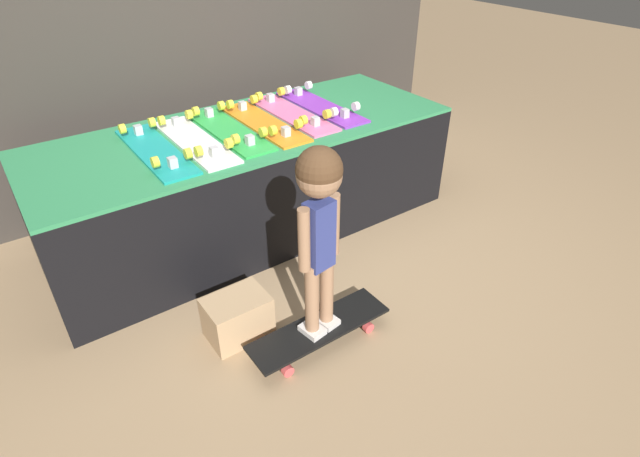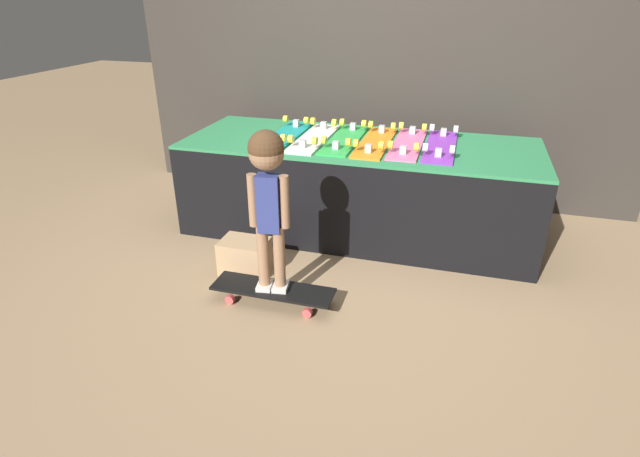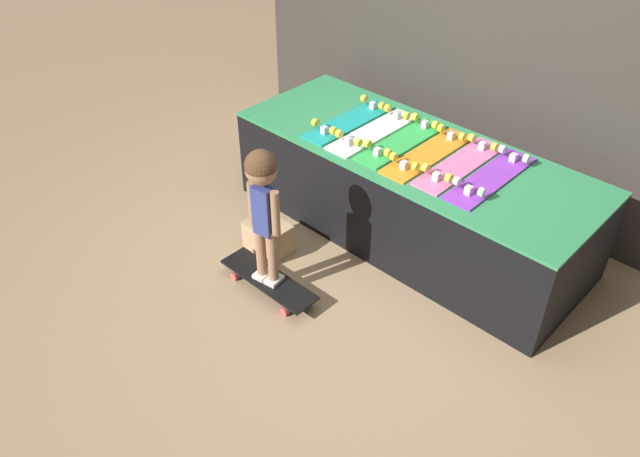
# 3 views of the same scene
# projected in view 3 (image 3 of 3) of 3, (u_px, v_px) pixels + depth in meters

# --- Properties ---
(ground_plane) EXTENTS (16.00, 16.00, 0.00)m
(ground_plane) POSITION_uv_depth(u_px,v_px,m) (354.00, 268.00, 4.06)
(ground_plane) COLOR #9E7F5B
(back_wall) EXTENTS (4.06, 0.10, 2.44)m
(back_wall) POSITION_uv_depth(u_px,v_px,m) (491.00, 32.00, 4.07)
(back_wall) COLOR #332D28
(back_wall) RESTS_ON ground_plane
(display_rack) EXTENTS (2.42, 0.92, 0.66)m
(display_rack) POSITION_uv_depth(u_px,v_px,m) (410.00, 191.00, 4.18)
(display_rack) COLOR black
(display_rack) RESTS_ON ground_plane
(skateboard_teal_on_rack) EXTENTS (0.19, 0.76, 0.09)m
(skateboard_teal_on_rack) POSITION_uv_depth(u_px,v_px,m) (349.00, 120.00, 4.26)
(skateboard_teal_on_rack) COLOR teal
(skateboard_teal_on_rack) RESTS_ON display_rack
(skateboard_white_on_rack) EXTENTS (0.19, 0.76, 0.09)m
(skateboard_white_on_rack) POSITION_uv_depth(u_px,v_px,m) (373.00, 131.00, 4.14)
(skateboard_white_on_rack) COLOR white
(skateboard_white_on_rack) RESTS_ON display_rack
(skateboard_green_on_rack) EXTENTS (0.19, 0.76, 0.09)m
(skateboard_green_on_rack) POSITION_uv_depth(u_px,v_px,m) (402.00, 141.00, 4.03)
(skateboard_green_on_rack) COLOR green
(skateboard_green_on_rack) RESTS_ON display_rack
(skateboard_orange_on_rack) EXTENTS (0.19, 0.76, 0.09)m
(skateboard_orange_on_rack) POSITION_uv_depth(u_px,v_px,m) (428.00, 153.00, 3.91)
(skateboard_orange_on_rack) COLOR orange
(skateboard_orange_on_rack) RESTS_ON display_rack
(skateboard_pink_on_rack) EXTENTS (0.19, 0.76, 0.09)m
(skateboard_pink_on_rack) POSITION_uv_depth(u_px,v_px,m) (460.00, 164.00, 3.81)
(skateboard_pink_on_rack) COLOR pink
(skateboard_pink_on_rack) RESTS_ON display_rack
(skateboard_purple_on_rack) EXTENTS (0.19, 0.76, 0.09)m
(skateboard_purple_on_rack) POSITION_uv_depth(u_px,v_px,m) (491.00, 177.00, 3.69)
(skateboard_purple_on_rack) COLOR purple
(skateboard_purple_on_rack) RESTS_ON display_rack
(skateboard_on_floor) EXTENTS (0.70, 0.20, 0.09)m
(skateboard_on_floor) POSITION_uv_depth(u_px,v_px,m) (269.00, 280.00, 3.85)
(skateboard_on_floor) COLOR black
(skateboard_on_floor) RESTS_ON ground_plane
(child) EXTENTS (0.22, 0.18, 0.90)m
(child) POSITION_uv_depth(u_px,v_px,m) (263.00, 193.00, 3.46)
(child) COLOR silver
(child) RESTS_ON skateboard_on_floor
(storage_box) EXTENTS (0.29, 0.21, 0.22)m
(storage_box) POSITION_uv_depth(u_px,v_px,m) (268.00, 237.00, 4.14)
(storage_box) COLOR tan
(storage_box) RESTS_ON ground_plane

